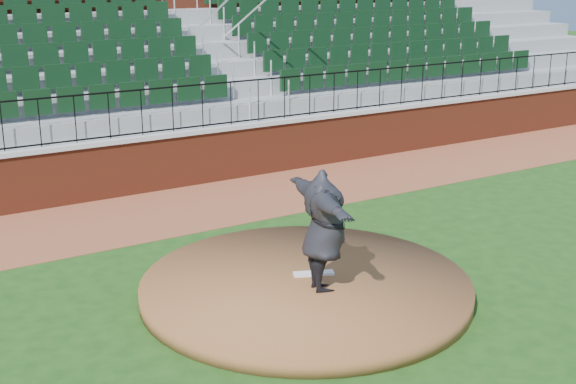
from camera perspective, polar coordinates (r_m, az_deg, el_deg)
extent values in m
plane|color=#1A4012|center=(11.94, 3.84, -7.73)|extent=(90.00, 90.00, 0.00)
cube|color=brown|center=(16.34, -7.24, -1.06)|extent=(34.00, 3.20, 0.01)
cube|color=maroon|center=(17.59, -9.51, 2.12)|extent=(34.00, 0.35, 1.20)
cube|color=#B7B7B7|center=(17.45, -9.61, 4.19)|extent=(34.00, 0.45, 0.10)
cube|color=maroon|center=(22.38, -15.33, 10.40)|extent=(34.00, 0.50, 5.50)
cylinder|color=brown|center=(11.92, 1.33, -7.10)|extent=(5.09, 5.09, 0.25)
cube|color=white|center=(12.05, 1.92, -6.07)|extent=(0.65, 0.39, 0.04)
imported|color=black|center=(11.20, 2.67, -2.89)|extent=(1.15, 2.37, 1.86)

